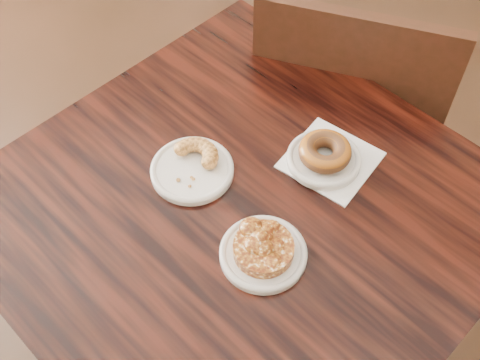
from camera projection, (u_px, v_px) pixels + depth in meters
The scene contains 10 objects.
floor at pixel (119, 360), 1.68m from camera, with size 5.00×5.00×0.00m, color black.
cafe_table at pixel (241, 296), 1.39m from camera, with size 0.85×0.85×0.75m, color black.
chair_far at pixel (350, 104), 1.66m from camera, with size 0.48×0.48×0.90m, color black, non-canonical shape.
napkin at pixel (331, 160), 1.15m from camera, with size 0.16×0.16×0.00m, color white.
plate_donut at pixel (324, 159), 1.14m from camera, with size 0.14×0.14×0.01m, color silver.
plate_cruller at pixel (192, 170), 1.13m from camera, with size 0.16×0.16×0.01m, color white.
plate_fritter at pixel (263, 254), 1.02m from camera, with size 0.15×0.15×0.01m, color silver.
glazed_donut at pixel (325, 151), 1.12m from camera, with size 0.10×0.10×0.04m, color #925215.
apple_fritter at pixel (264, 247), 1.01m from camera, with size 0.14×0.14×0.03m, color #491807, non-canonical shape.
cruller_fragment at pixel (191, 164), 1.12m from camera, with size 0.10×0.10×0.03m, color brown, non-canonical shape.
Camera 1 is at (0.60, -0.34, 1.65)m, focal length 45.00 mm.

